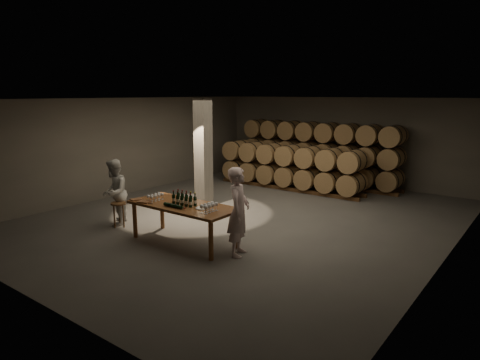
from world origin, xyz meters
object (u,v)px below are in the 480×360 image
Objects in this scene: tasting_table at (183,209)px; person_man at (239,212)px; plate at (202,208)px; person_woman at (114,192)px; notebook_near at (144,202)px; bottle_cluster at (184,200)px; stool at (119,207)px.

tasting_table is 1.46m from person_man.
person_woman is at bearing -178.54° from plate.
notebook_near is 0.14× the size of person_man.
notebook_near reaches higher than tasting_table.
bottle_cluster is at bearing -10.93° from tasting_table.
tasting_table is 0.58m from plate.
stool is 0.42m from person_woman.
person_woman is (-2.95, -0.07, -0.05)m from plate.
bottle_cluster is 2.20× the size of notebook_near.
person_woman is at bearing 161.40° from stool.
notebook_near is at bearing -164.11° from plate.
tasting_table is 1.52× the size of person_woman.
bottle_cluster is at bearing 4.13° from stool.
notebook_near is (-1.41, -0.40, 0.01)m from plate.
notebook_near is at bearing 38.50° from person_woman.
tasting_table reaches higher than stool.
stool is at bearing -175.87° from bottle_cluster.
bottle_cluster is at bearing 9.19° from notebook_near.
bottle_cluster is 0.97m from notebook_near.
person_man reaches higher than person_woman.
person_woman is (-3.82, -0.23, -0.09)m from person_man.
person_woman is at bearing -178.07° from tasting_table.
bottle_cluster is (0.04, -0.01, 0.21)m from tasting_table.
plate is at bearing 0.24° from bottle_cluster.
tasting_table is at bearing 169.07° from bottle_cluster.
stool is (-2.70, -0.16, -0.38)m from plate.
plate is (0.53, 0.00, -0.10)m from bottle_cluster.
stool is 3.61m from person_man.
stool is at bearing -176.64° from plate.
person_woman is at bearing -178.27° from bottle_cluster.
plate is 0.16× the size of person_man.
notebook_near is 1.57m from person_woman.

